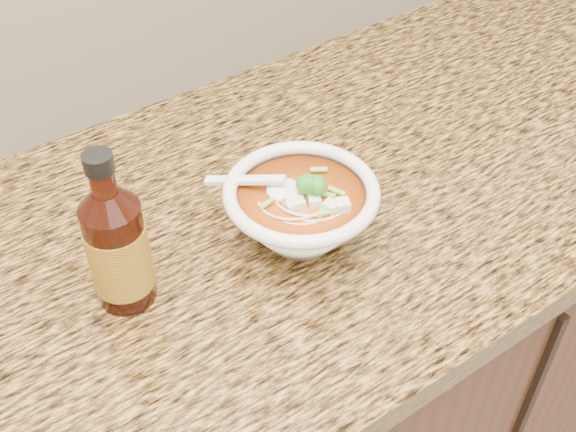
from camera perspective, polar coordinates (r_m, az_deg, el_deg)
counter_slab at (r=0.92m, az=-14.93°, el=-6.07°), size 4.00×0.68×0.04m
soup_bowl at (r=0.90m, az=1.03°, el=0.29°), size 0.19×0.19×0.11m
hot_sauce_bottle at (r=0.83m, az=-13.30°, el=-2.47°), size 0.09×0.09×0.21m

